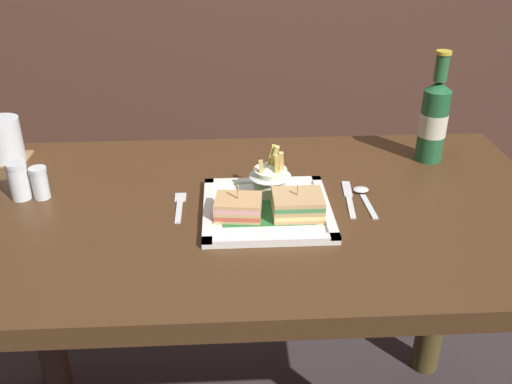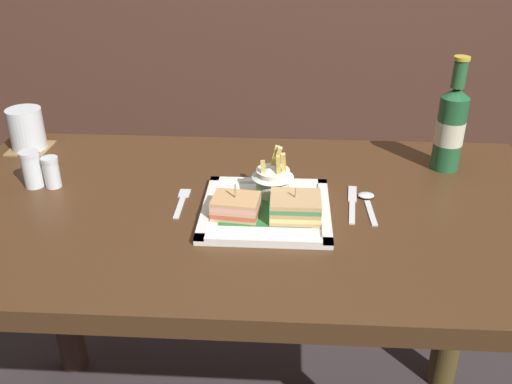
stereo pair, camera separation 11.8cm
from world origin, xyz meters
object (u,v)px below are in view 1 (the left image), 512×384
object	(u,v)px
salt_shaker	(19,183)
spoon	(363,194)
beer_bottle	(434,119)
dining_table	(246,262)
sandwich_half_right	(298,205)
water_glass	(4,141)
fries_cup	(270,176)
pepper_shaker	(40,185)
fork	(180,205)
sandwich_half_left	(238,207)
knife	(349,197)
square_plate	(267,210)

from	to	relation	value
salt_shaker	spoon	bearing A→B (deg)	-2.44
spoon	beer_bottle	bearing A→B (deg)	41.74
dining_table	spoon	distance (m)	0.30
sandwich_half_right	water_glass	xyz separation A→B (m)	(-0.68, 0.32, 0.02)
fries_cup	beer_bottle	size ratio (longest dim) A/B	0.41
sandwich_half_right	beer_bottle	bearing A→B (deg)	37.04
salt_shaker	pepper_shaker	world-z (taller)	salt_shaker
fries_cup	spoon	bearing A→B (deg)	-1.34
pepper_shaker	fork	bearing A→B (deg)	-10.18
spoon	fork	bearing A→B (deg)	-176.78
dining_table	spoon	xyz separation A→B (m)	(0.26, 0.03, 0.15)
beer_bottle	pepper_shaker	world-z (taller)	beer_bottle
sandwich_half_left	pepper_shaker	world-z (taller)	sandwich_half_left
water_glass	spoon	size ratio (longest dim) A/B	0.78
dining_table	spoon	bearing A→B (deg)	6.17
dining_table	sandwich_half_left	xyz separation A→B (m)	(-0.02, -0.06, 0.18)
sandwich_half_left	fries_cup	distance (m)	0.12
water_glass	knife	bearing A→B (deg)	-16.67
beer_bottle	fork	size ratio (longest dim) A/B	2.13
sandwich_half_left	knife	xyz separation A→B (m)	(0.24, 0.08, -0.03)
square_plate	sandwich_half_right	xyz separation A→B (m)	(0.06, -0.03, 0.03)
fries_cup	knife	size ratio (longest dim) A/B	0.67
water_glass	salt_shaker	bearing A→B (deg)	-64.79
beer_bottle	fork	distance (m)	0.64
fries_cup	dining_table	bearing A→B (deg)	-149.27
square_plate	knife	world-z (taller)	square_plate
beer_bottle	knife	distance (m)	0.32
square_plate	pepper_shaker	xyz separation A→B (m)	(-0.48, 0.09, 0.02)
sandwich_half_right	pepper_shaker	world-z (taller)	sandwich_half_right
sandwich_half_right	water_glass	world-z (taller)	water_glass
dining_table	sandwich_half_left	bearing A→B (deg)	-104.98
beer_bottle	water_glass	xyz separation A→B (m)	(-1.04, 0.05, -0.06)
dining_table	pepper_shaker	bearing A→B (deg)	172.30
sandwich_half_left	water_glass	bearing A→B (deg)	150.09
sandwich_half_left	beer_bottle	distance (m)	0.55
square_plate	beer_bottle	distance (m)	0.49
water_glass	fries_cup	bearing A→B (deg)	-19.91
pepper_shaker	square_plate	bearing A→B (deg)	-10.70
water_glass	pepper_shaker	world-z (taller)	water_glass
knife	square_plate	bearing A→B (deg)	-163.80
sandwich_half_right	fries_cup	world-z (taller)	fries_cup
fork	dining_table	bearing A→B (deg)	-2.28
square_plate	sandwich_half_right	world-z (taller)	sandwich_half_right
sandwich_half_right	water_glass	size ratio (longest dim) A/B	0.97
sandwich_half_left	fork	bearing A→B (deg)	151.51
water_glass	sandwich_half_right	bearing A→B (deg)	-25.38
fries_cup	salt_shaker	distance (m)	0.54
water_glass	sandwich_half_left	bearing A→B (deg)	-29.91
dining_table	fork	size ratio (longest dim) A/B	10.53
beer_bottle	pepper_shaker	xyz separation A→B (m)	(-0.90, -0.15, -0.07)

